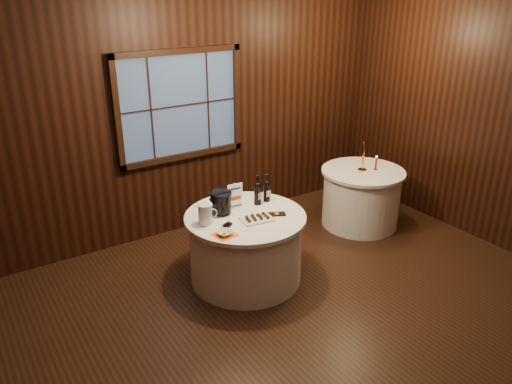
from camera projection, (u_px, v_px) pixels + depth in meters
ground at (302, 326)px, 4.75m from camera, size 6.00×6.00×0.00m
back_wall at (180, 114)px, 6.06m from camera, size 6.00×0.10×3.00m
main_table at (246, 247)px, 5.37m from camera, size 1.28×1.28×0.77m
side_table at (361, 197)px, 6.61m from camera, size 1.08×1.08×0.77m
sign_stand at (235, 199)px, 5.38m from camera, size 0.17×0.10×0.28m
port_bottle_left at (258, 192)px, 5.42m from camera, size 0.08×0.09×0.34m
port_bottle_right at (267, 189)px, 5.51m from camera, size 0.08×0.08×0.32m
ice_bucket at (221, 202)px, 5.21m from camera, size 0.24×0.24×0.24m
chocolate_plate at (257, 218)px, 5.11m from camera, size 0.35×0.26×0.05m
chocolate_box at (277, 214)px, 5.23m from camera, size 0.20×0.16×0.02m
grape_bunch at (228, 225)px, 4.97m from camera, size 0.18×0.09×0.04m
glass_pitcher at (205, 214)px, 4.99m from camera, size 0.20×0.15×0.22m
orange_napkin at (225, 235)px, 4.81m from camera, size 0.23×0.23×0.00m
cracker_bowl at (225, 233)px, 4.81m from camera, size 0.16×0.16×0.04m
brass_candlestick at (363, 160)px, 6.39m from camera, size 0.11×0.11×0.40m
red_candle at (376, 164)px, 6.44m from camera, size 0.05×0.05×0.19m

